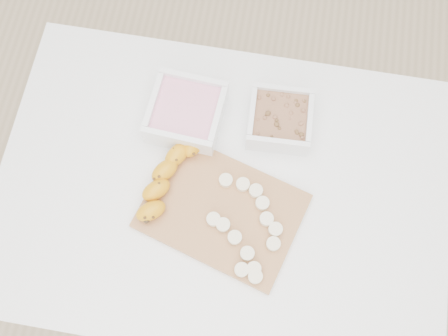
% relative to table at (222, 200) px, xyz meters
% --- Properties ---
extents(ground, '(3.50, 3.50, 0.00)m').
position_rel_table_xyz_m(ground, '(0.00, 0.00, -0.65)').
color(ground, '#C6AD89').
rests_on(ground, ground).
extents(table, '(1.00, 0.70, 0.75)m').
position_rel_table_xyz_m(table, '(0.00, 0.00, 0.00)').
color(table, white).
rests_on(table, ground).
extents(bowl_yogurt, '(0.17, 0.17, 0.07)m').
position_rel_table_xyz_m(bowl_yogurt, '(-0.11, 0.15, 0.13)').
color(bowl_yogurt, white).
rests_on(bowl_yogurt, table).
extents(bowl_granola, '(0.14, 0.14, 0.06)m').
position_rel_table_xyz_m(bowl_granola, '(0.10, 0.17, 0.13)').
color(bowl_granola, white).
rests_on(bowl_granola, table).
extents(cutting_board, '(0.38, 0.32, 0.01)m').
position_rel_table_xyz_m(cutting_board, '(0.01, -0.05, 0.10)').
color(cutting_board, '#B67B48').
rests_on(cutting_board, table).
extents(banana, '(0.17, 0.23, 0.04)m').
position_rel_table_xyz_m(banana, '(-0.12, -0.00, 0.13)').
color(banana, orange).
rests_on(banana, cutting_board).
extents(banana_slices, '(0.16, 0.22, 0.02)m').
position_rel_table_xyz_m(banana_slices, '(0.07, -0.08, 0.12)').
color(banana_slices, '#FAEBC2').
rests_on(banana_slices, cutting_board).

